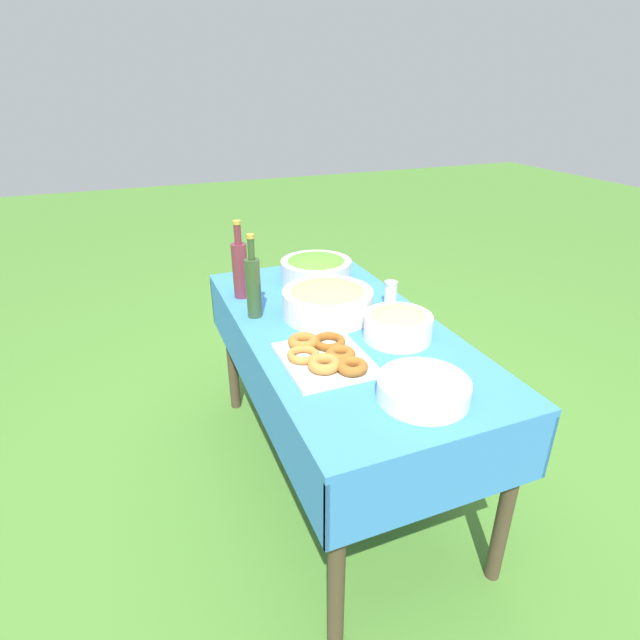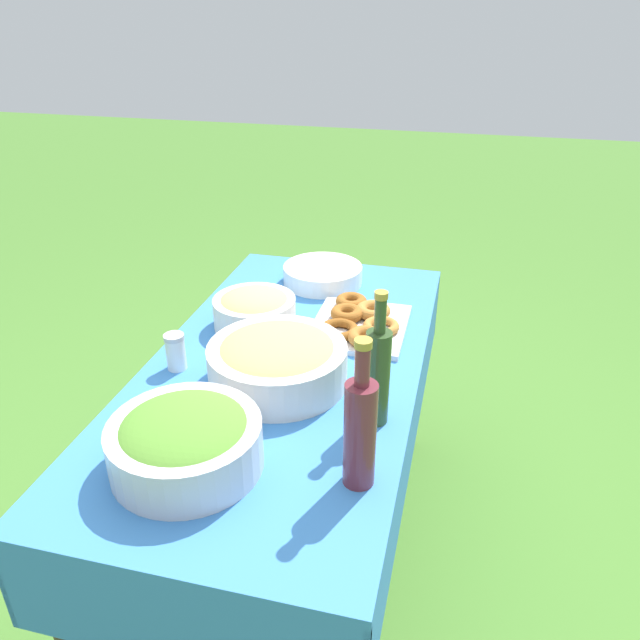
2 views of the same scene
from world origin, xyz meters
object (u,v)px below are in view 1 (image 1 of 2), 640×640
Objects in this scene: pasta_bowl at (398,324)px; donut_platter at (325,356)px; olive_oil_bottle at (253,285)px; salad_bowl at (316,269)px; bread_bowl at (328,300)px; wine_bottle at (240,268)px; plate_stack at (423,389)px.

donut_platter is (0.06, -0.30, -0.03)m from pasta_bowl.
olive_oil_bottle reaches higher than pasta_bowl.
salad_bowl is 0.91× the size of bread_bowl.
donut_platter is 0.95× the size of bread_bowl.
pasta_bowl is at bearing 6.20° from salad_bowl.
olive_oil_bottle is 1.00× the size of wine_bottle.
bread_bowl is at bearing -150.11° from pasta_bowl.
salad_bowl reaches higher than plate_stack.
olive_oil_bottle is (-0.36, -0.41, 0.07)m from pasta_bowl.
plate_stack is (0.96, -0.05, -0.03)m from salad_bowl.
bread_bowl is at bearing 155.96° from donut_platter.
pasta_bowl is 0.72× the size of donut_platter.
donut_platter is 0.65m from wine_bottle.
donut_platter is 0.36m from bread_bowl.
olive_oil_bottle reaches higher than plate_stack.
bread_bowl is at bearing -14.29° from salad_bowl.
pasta_bowl is 0.37m from plate_stack.
pasta_bowl is at bearing 48.74° from olive_oil_bottle.
wine_bottle reaches higher than plate_stack.
salad_bowl is at bearing 176.96° from plate_stack.
bread_bowl reaches higher than pasta_bowl.
plate_stack is at bearing 22.66° from olive_oil_bottle.
bread_bowl is (0.30, 0.26, -0.06)m from wine_bottle.
wine_bottle is (-0.92, -0.30, 0.10)m from plate_stack.
plate_stack reaches higher than donut_platter.
donut_platter is at bearing 10.64° from wine_bottle.
plate_stack is at bearing 17.97° from wine_bottle.
plate_stack is 0.81× the size of wine_bottle.
wine_bottle is at bearing -169.36° from donut_platter.
pasta_bowl reaches higher than plate_stack.
olive_oil_bottle is (0.24, -0.35, 0.06)m from salad_bowl.
bread_bowl is (0.34, -0.09, 0.00)m from salad_bowl.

